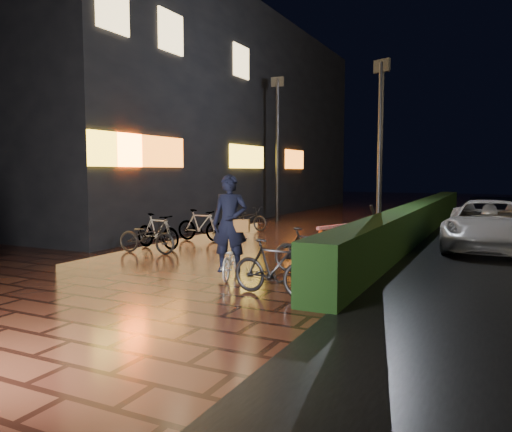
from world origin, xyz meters
The scene contains 11 objects.
ground centered at (0.00, 0.00, 0.00)m, with size 80.00×80.00×0.00m, color #381911.
hedge centered at (3.30, 8.00, 0.50)m, with size 0.70×20.00×1.00m, color black.
van centered at (5.39, 5.60, 0.64)m, with size 2.10×4.55×1.26m, color #A3A3A8.
storefront_block centered at (-9.50, 11.50, 4.50)m, with size 12.09×22.00×9.00m.
lamp_post_hedge centered at (2.93, 3.76, 2.61)m, with size 0.44×0.25×4.74m.
lamp_post_sf centered at (-2.53, 9.88, 3.18)m, with size 0.55×0.16×5.78m.
cyclist centered at (1.09, -0.49, 0.73)m, with size 0.84×1.45×1.97m.
traffic_barrier centered at (2.23, 2.86, 0.38)m, with size 1.08×1.86×0.77m.
cart_assembly centered at (2.93, 4.66, 0.59)m, with size 0.79×0.67×1.15m.
parked_bikes_storefront centered at (-2.22, 3.29, 0.44)m, with size 1.86×6.16×0.92m.
parked_bikes_hedge centered at (2.35, -0.46, 0.46)m, with size 1.65×2.43×0.92m.
Camera 1 is at (5.68, -8.68, 2.03)m, focal length 35.00 mm.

